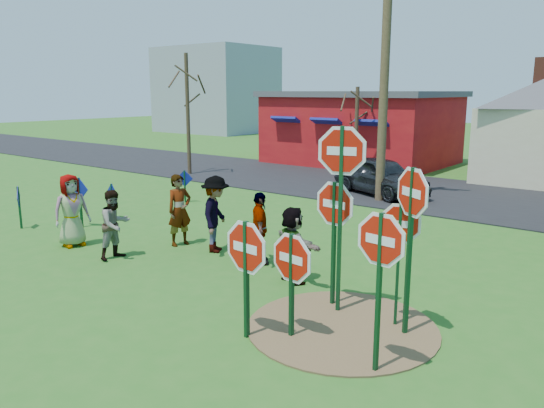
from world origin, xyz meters
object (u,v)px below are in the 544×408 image
at_px(suv, 381,176).
at_px(person_b, 180,210).
at_px(stop_sign_a, 246,255).
at_px(stop_sign_c, 411,213).
at_px(stop_sign_b, 341,172).
at_px(stop_sign_d, 400,234).
at_px(person_a, 71,210).
at_px(utility_pole, 386,49).

bearing_deg(suv, person_b, -162.67).
height_order(stop_sign_a, person_b, stop_sign_a).
xyz_separation_m(stop_sign_c, person_b, (-6.75, 1.29, -1.12)).
relative_size(stop_sign_a, suv, 0.50).
relative_size(stop_sign_a, stop_sign_b, 0.60).
relative_size(stop_sign_c, stop_sign_d, 1.29).
height_order(stop_sign_b, suv, stop_sign_b).
bearing_deg(person_a, stop_sign_d, -75.02).
bearing_deg(person_b, stop_sign_a, -109.72).
xyz_separation_m(stop_sign_b, stop_sign_c, (1.35, -0.12, -0.51)).
relative_size(person_b, suv, 0.44).
distance_m(stop_sign_a, person_a, 7.01).
height_order(stop_sign_d, person_a, stop_sign_d).
distance_m(person_b, utility_pole, 9.48).
bearing_deg(stop_sign_c, suv, 149.82).
distance_m(suv, utility_pole, 4.68).
height_order(person_b, suv, person_b).
bearing_deg(suv, person_a, -172.31).
distance_m(stop_sign_b, utility_pole, 10.58).
distance_m(stop_sign_c, utility_pole, 11.39).
height_order(stop_sign_c, stop_sign_d, stop_sign_c).
distance_m(person_b, suv, 9.33).
bearing_deg(suv, stop_sign_c, -127.92).
height_order(stop_sign_a, utility_pole, utility_pole).
distance_m(stop_sign_a, person_b, 5.63).
bearing_deg(utility_pole, stop_sign_b, -67.45).
bearing_deg(person_b, stop_sign_d, -87.47).
distance_m(stop_sign_b, stop_sign_d, 1.44).
xyz_separation_m(stop_sign_b, utility_pole, (-3.92, 9.44, 2.74)).
distance_m(stop_sign_c, stop_sign_d, 0.56).
xyz_separation_m(stop_sign_b, suv, (-4.39, 10.44, -1.80)).
bearing_deg(utility_pole, stop_sign_c, -61.15).
bearing_deg(utility_pole, person_a, -109.79).
height_order(stop_sign_b, stop_sign_c, stop_sign_b).
height_order(suv, utility_pole, utility_pole).
distance_m(stop_sign_b, suv, 11.47).
xyz_separation_m(suv, utility_pole, (0.47, -1.00, 4.54)).
xyz_separation_m(person_b, utility_pole, (1.49, 8.28, 4.38)).
relative_size(stop_sign_a, person_b, 1.13).
bearing_deg(stop_sign_d, stop_sign_a, -154.06).
bearing_deg(person_a, person_b, -40.06).
xyz_separation_m(stop_sign_a, utility_pole, (-3.29, 11.22, 3.92)).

